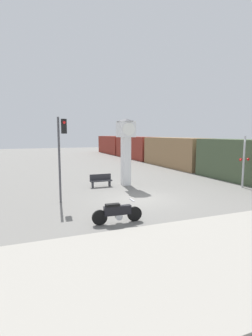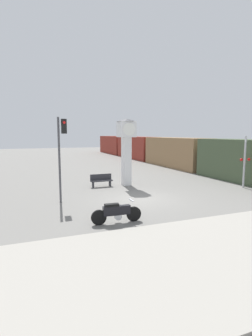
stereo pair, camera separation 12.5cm
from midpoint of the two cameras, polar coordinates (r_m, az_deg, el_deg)
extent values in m
plane|color=slate|center=(15.67, 3.21, -6.79)|extent=(120.00, 120.00, 0.00)
cube|color=#9E998E|center=(9.72, 22.53, -16.14)|extent=(36.00, 6.00, 0.10)
cylinder|color=black|center=(11.77, 2.01, -9.96)|extent=(0.66, 0.14, 0.66)
cylinder|color=black|center=(11.33, -5.62, -10.68)|extent=(0.66, 0.14, 0.66)
cube|color=black|center=(11.45, -1.73, -9.19)|extent=(1.22, 0.30, 0.39)
cube|color=black|center=(11.33, -2.81, -8.06)|extent=(0.63, 0.28, 0.11)
cylinder|color=silver|center=(11.55, -1.46, -10.47)|extent=(0.32, 0.23, 0.31)
cube|color=silver|center=(11.55, 1.47, -7.01)|extent=(0.09, 0.49, 0.04)
cube|color=white|center=(19.60, 0.26, 1.46)|extent=(0.61, 0.61, 3.61)
cube|color=white|center=(19.49, 0.26, 8.43)|extent=(1.15, 1.15, 1.15)
cylinder|color=white|center=(18.95, 0.92, 8.46)|extent=(0.92, 0.02, 0.92)
cone|color=#333338|center=(19.52, 0.26, 10.42)|extent=(1.38, 1.38, 0.20)
cube|color=olive|center=(31.41, 10.93, 3.39)|extent=(2.80, 10.69, 3.40)
cube|color=maroon|center=(41.38, 2.57, 4.46)|extent=(2.80, 10.69, 3.40)
cube|color=maroon|center=(51.89, -2.49, 5.07)|extent=(2.80, 10.69, 3.40)
cylinder|color=#47474C|center=(14.95, -14.06, 1.59)|extent=(0.12, 0.12, 4.76)
cube|color=black|center=(14.92, -13.13, 8.84)|extent=(0.28, 0.24, 0.80)
sphere|color=red|center=(14.78, -13.07, 9.63)|extent=(0.16, 0.16, 0.16)
cylinder|color=#B7B7BC|center=(20.49, 24.55, 1.18)|extent=(0.14, 0.14, 3.71)
cube|color=white|center=(20.40, 24.78, 5.38)|extent=(0.82, 0.82, 0.14)
sphere|color=red|center=(20.19, 23.99, 1.66)|extent=(0.20, 0.20, 0.20)
sphere|color=red|center=(20.69, 25.36, 1.71)|extent=(0.20, 0.20, 0.20)
cube|color=#2D2D33|center=(19.20, -5.16, -2.78)|extent=(1.60, 0.44, 0.08)
cube|color=#2D2D33|center=(19.34, -5.32, -1.95)|extent=(1.60, 0.06, 0.44)
cube|color=#2D2D33|center=(19.09, -7.00, -3.61)|extent=(0.08, 0.35, 0.41)
cube|color=#2D2D33|center=(19.43, -3.33, -3.37)|extent=(0.08, 0.35, 0.41)
camera|label=1|loc=(0.06, -89.77, 0.03)|focal=28.00mm
camera|label=2|loc=(0.06, 90.23, -0.03)|focal=28.00mm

